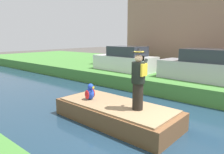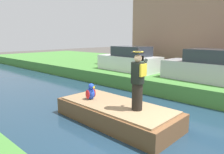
{
  "view_description": "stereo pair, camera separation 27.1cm",
  "coord_description": "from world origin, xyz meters",
  "px_view_note": "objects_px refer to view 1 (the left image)",
  "views": [
    {
      "loc": [
        -5.12,
        -2.44,
        2.87
      ],
      "look_at": [
        -0.1,
        1.77,
        1.61
      ],
      "focal_mm": 33.5,
      "sensor_mm": 36.0,
      "label": 1
    },
    {
      "loc": [
        -4.94,
        -2.65,
        2.87
      ],
      "look_at": [
        -0.1,
        1.77,
        1.61
      ],
      "focal_mm": 33.5,
      "sensor_mm": 36.0,
      "label": 2
    }
  ],
  "objects_px": {
    "boat": "(116,113)",
    "parrot_plush": "(90,93)",
    "person_pirate": "(138,79)",
    "parked_car_silver": "(203,67)",
    "parked_car_white": "(125,60)"
  },
  "relations": [
    {
      "from": "person_pirate",
      "to": "parrot_plush",
      "type": "distance_m",
      "value": 1.98
    },
    {
      "from": "parrot_plush",
      "to": "boat",
      "type": "bearing_deg",
      "value": -78.46
    },
    {
      "from": "person_pirate",
      "to": "parked_car_white",
      "type": "height_order",
      "value": "person_pirate"
    },
    {
      "from": "person_pirate",
      "to": "parrot_plush",
      "type": "height_order",
      "value": "person_pirate"
    },
    {
      "from": "person_pirate",
      "to": "parked_car_white",
      "type": "xyz_separation_m",
      "value": [
        5.35,
        4.45,
        -0.2
      ]
    },
    {
      "from": "person_pirate",
      "to": "parked_car_silver",
      "type": "bearing_deg",
      "value": -13.97
    },
    {
      "from": "boat",
      "to": "parked_car_white",
      "type": "height_order",
      "value": "parked_car_white"
    },
    {
      "from": "parrot_plush",
      "to": "parked_car_white",
      "type": "bearing_deg",
      "value": 25.05
    },
    {
      "from": "boat",
      "to": "person_pirate",
      "type": "distance_m",
      "value": 1.5
    },
    {
      "from": "boat",
      "to": "parked_car_silver",
      "type": "height_order",
      "value": "parked_car_silver"
    },
    {
      "from": "parked_car_white",
      "to": "boat",
      "type": "bearing_deg",
      "value": -146.13
    },
    {
      "from": "parked_car_silver",
      "to": "parrot_plush",
      "type": "bearing_deg",
      "value": 159.48
    },
    {
      "from": "boat",
      "to": "parrot_plush",
      "type": "height_order",
      "value": "parrot_plush"
    },
    {
      "from": "parked_car_white",
      "to": "parrot_plush",
      "type": "bearing_deg",
      "value": -154.95
    },
    {
      "from": "person_pirate",
      "to": "boat",
      "type": "bearing_deg",
      "value": 79.1
    }
  ]
}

